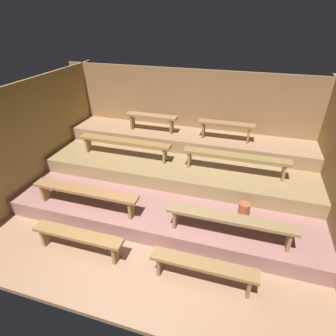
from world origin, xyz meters
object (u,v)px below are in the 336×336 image
Objects in this scene: bench_lower_left at (85,193)px; bench_lower_right at (230,220)px; bench_floor_right at (203,267)px; bench_middle_right at (236,158)px; bench_upper_left at (152,118)px; bench_middle_left at (124,143)px; pail_lower at (244,210)px; bench_upper_right at (226,126)px; bench_floor_left at (78,237)px.

bench_lower_left is 2.60m from bench_lower_right.
bench_middle_right is at bearing 85.53° from bench_floor_right.
bench_lower_right is (2.60, 0.00, 0.00)m from bench_lower_left.
bench_lower_right is 1.63× the size of bench_upper_left.
pail_lower is at bearing -20.07° from bench_middle_left.
bench_floor_right is 5.37× the size of pail_lower.
bench_lower_left is 2.87m from pail_lower.
bench_lower_right is at bearing -48.39° from bench_upper_left.
bench_upper_right is 2.15m from pail_lower.
bench_floor_right is 0.76× the size of bench_lower_right.
bench_floor_right is 0.86m from bench_lower_right.
bench_middle_left is at bearing 134.16° from bench_floor_right.
bench_lower_right reaches higher than bench_floor_right.
bench_floor_right is at bearing -87.50° from bench_upper_right.
bench_middle_right is (-0.09, 1.56, 0.31)m from bench_lower_right.
pail_lower is (0.47, 1.32, 0.13)m from bench_floor_right.
bench_lower_right is 0.96× the size of bench_middle_left.
bench_lower_left is (-0.27, 0.75, 0.32)m from bench_floor_left.
bench_middle_right reaches higher than bench_lower_left.
bench_floor_right is 0.74× the size of bench_middle_right.
pail_lower is (0.20, 0.57, -0.19)m from bench_lower_right.
bench_lower_left is 7.03× the size of pail_lower.
bench_middle_right is at bearing 106.31° from pail_lower.
bench_floor_right is 1.24× the size of bench_upper_left.
bench_middle_left is 1.01m from bench_upper_left.
bench_upper_right is (-0.41, 2.47, 0.60)m from bench_lower_right.
bench_lower_right reaches higher than bench_floor_left.
bench_middle_right is (2.42, 0.00, 0.00)m from bench_middle_left.
bench_floor_left is 2.47m from bench_lower_right.
bench_middle_left reaches higher than bench_floor_right.
bench_floor_right is at bearing 0.00° from bench_floor_left.
bench_middle_left is (-2.51, 1.56, 0.31)m from bench_lower_right.
bench_lower_right is (0.27, 0.75, 0.32)m from bench_floor_right.
pail_lower is (2.80, 0.57, -0.19)m from bench_lower_left.
bench_floor_right is 2.47m from bench_lower_left.
bench_upper_right is (1.78, 0.00, 0.00)m from bench_upper_left.
bench_upper_right reaches higher than pail_lower.
bench_floor_left is 2.86m from pail_lower.
bench_lower_right is 3.36m from bench_upper_left.
pail_lower reaches higher than bench_floor_right.
pail_lower is (2.53, 1.32, 0.13)m from bench_floor_left.
bench_middle_left is (0.09, 1.56, 0.31)m from bench_lower_left.
pail_lower is at bearing -73.69° from bench_middle_right.
bench_upper_right is at bearing 109.48° from bench_middle_right.
bench_floor_left is 3.28m from bench_middle_right.
bench_floor_right is 3.35m from bench_upper_right.
bench_lower_left is at bearing 180.00° from bench_lower_right.
bench_lower_right is 7.03× the size of pail_lower.
bench_floor_right is 1.41m from pail_lower.
bench_lower_left is 0.96× the size of bench_middle_left.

